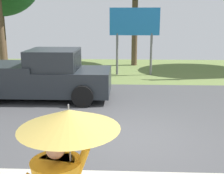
% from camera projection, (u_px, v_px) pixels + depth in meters
% --- Properties ---
extents(ground_plane, '(40.00, 22.00, 0.20)m').
position_uv_depth(ground_plane, '(126.00, 105.00, 10.41)').
color(ground_plane, '#424244').
extents(pickup_truck, '(5.20, 2.28, 1.88)m').
position_uv_depth(pickup_truck, '(42.00, 76.00, 10.93)').
color(pickup_truck, '#23282D').
rests_on(pickup_truck, ground_plane).
extents(roadside_billboard, '(2.60, 0.12, 3.50)m').
position_uv_depth(roadside_billboard, '(135.00, 27.00, 15.03)').
color(roadside_billboard, slate).
rests_on(roadside_billboard, ground_plane).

